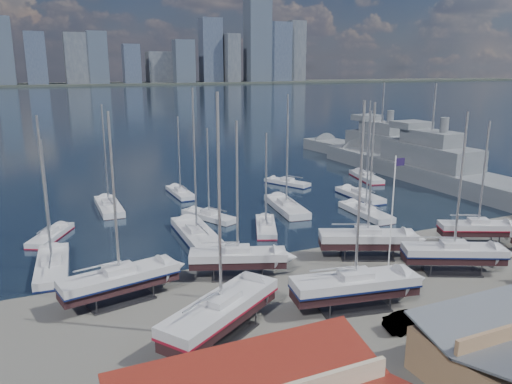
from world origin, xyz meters
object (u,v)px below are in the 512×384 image
naval_ship_east (428,172)px  car_a (324,354)px  sailboat_cradle_0 (120,279)px  naval_ship_west (380,154)px  flagpole (393,211)px

naval_ship_east → car_a: bearing=130.7°
sailboat_cradle_0 → naval_ship_west: bearing=23.9°
car_a → sailboat_cradle_0: bearing=114.4°
naval_ship_east → flagpole: bearing=132.6°
sailboat_cradle_0 → naval_ship_east: (57.55, 25.53, -0.41)m
naval_ship_east → flagpole: size_ratio=4.43×
naval_ship_west → car_a: (-50.26, -58.79, -0.94)m
flagpole → naval_ship_east: bearing=42.8°
flagpole → sailboat_cradle_0: bearing=165.8°
sailboat_cradle_0 → naval_ship_west: 75.20m
naval_ship_east → car_a: size_ratio=12.48×
naval_ship_west → flagpole: (-37.59, -49.75, 5.21)m
car_a → naval_ship_west: bearing=37.9°
naval_ship_east → flagpole: 46.64m
naval_ship_east → flagpole: naval_ship_east is taller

